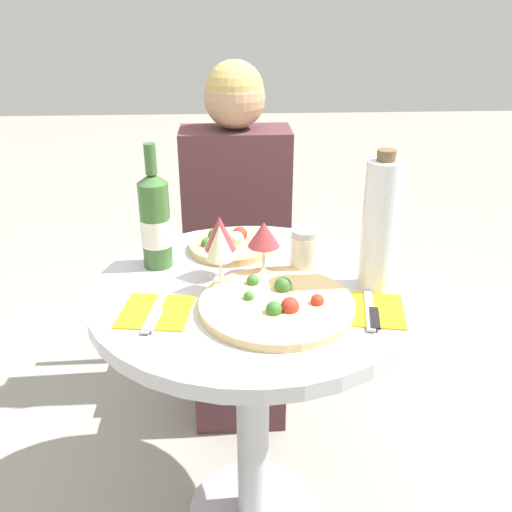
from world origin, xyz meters
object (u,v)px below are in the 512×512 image
Objects in this scene: seated_diner at (238,262)px; dining_table at (253,344)px; pizza_large at (277,304)px; wine_bottle at (155,221)px; chair_behind_diner at (237,273)px; tall_carafe at (380,225)px.

dining_table is at bearing 92.35° from seated_diner.
seated_diner reaches higher than pizza_large.
pizza_large is at bearing -40.07° from wine_bottle.
wine_bottle is at bearing 139.93° from pizza_large.
wine_bottle is (-0.21, -0.57, 0.44)m from chair_behind_diner.
dining_table is 0.72m from chair_behind_diner.
dining_table is 0.64× the size of seated_diner.
dining_table is 0.39m from wine_bottle.
wine_bottle is (-0.21, -0.44, 0.33)m from seated_diner.
seated_diner is at bearing 64.43° from wine_bottle.
pizza_large is 1.09× the size of wine_bottle.
pizza_large is at bearing 96.15° from seated_diner.
chair_behind_diner is 0.75m from wine_bottle.
chair_behind_diner is at bearing 113.54° from tall_carafe.
dining_table is 0.88× the size of chair_behind_diner.
chair_behind_diner reaches higher than pizza_large.
wine_bottle reaches higher than chair_behind_diner.
chair_behind_diner is 2.65× the size of tall_carafe.
seated_diner is (-0.02, 0.57, -0.04)m from dining_table.
dining_table is 0.21m from pizza_large.
dining_table is 2.25× the size of pizza_large.
tall_carafe is at bearing 118.06° from seated_diner.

